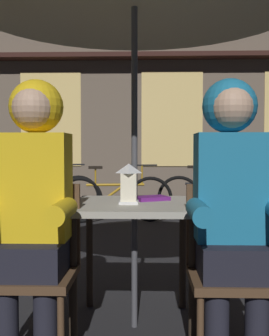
{
  "coord_description": "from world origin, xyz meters",
  "views": [
    {
      "loc": [
        0.07,
        -2.41,
        1.05
      ],
      "look_at": [
        0.0,
        0.02,
        0.94
      ],
      "focal_mm": 44.21,
      "sensor_mm": 36.0,
      "label": 1
    }
  ],
  "objects_px": {
    "bicycle_third": "(115,198)",
    "chair_right": "(229,263)",
    "person_left_hooded": "(33,192)",
    "bicycle_fourth": "(214,198)",
    "cafe_table": "(134,220)",
    "lantern": "(129,183)",
    "person_right_hooded": "(232,192)",
    "bicycle_second": "(44,196)",
    "chair_left": "(37,261)",
    "book": "(151,198)"
  },
  "relations": [
    {
      "from": "bicycle_third",
      "to": "chair_right",
      "type": "bearing_deg",
      "value": -77.42
    },
    {
      "from": "person_left_hooded",
      "to": "bicycle_fourth",
      "type": "height_order",
      "value": "person_left_hooded"
    },
    {
      "from": "cafe_table",
      "to": "lantern",
      "type": "relative_size",
      "value": 3.2
    },
    {
      "from": "person_right_hooded",
      "to": "bicycle_second",
      "type": "xyz_separation_m",
      "value": [
        -1.96,
        4.15,
        -0.5
      ]
    },
    {
      "from": "chair_right",
      "to": "bicycle_second",
      "type": "xyz_separation_m",
      "value": [
        -1.96,
        4.09,
        -0.14
      ]
    },
    {
      "from": "chair_left",
      "to": "book",
      "type": "xyz_separation_m",
      "value": [
        0.58,
        0.49,
        0.26
      ]
    },
    {
      "from": "cafe_table",
      "to": "bicycle_third",
      "type": "distance_m",
      "value": 3.55
    },
    {
      "from": "book",
      "to": "cafe_table",
      "type": "bearing_deg",
      "value": -154.64
    },
    {
      "from": "chair_right",
      "to": "bicycle_second",
      "type": "bearing_deg",
      "value": 115.58
    },
    {
      "from": "cafe_table",
      "to": "bicycle_third",
      "type": "relative_size",
      "value": 0.44
    },
    {
      "from": "bicycle_fourth",
      "to": "book",
      "type": "height_order",
      "value": "bicycle_fourth"
    },
    {
      "from": "lantern",
      "to": "bicycle_third",
      "type": "height_order",
      "value": "lantern"
    },
    {
      "from": "person_left_hooded",
      "to": "bicycle_fourth",
      "type": "distance_m",
      "value": 4.4
    },
    {
      "from": "person_left_hooded",
      "to": "bicycle_second",
      "type": "distance_m",
      "value": 4.29
    },
    {
      "from": "bicycle_third",
      "to": "bicycle_fourth",
      "type": "xyz_separation_m",
      "value": [
        1.44,
        0.15,
        0.0
      ]
    },
    {
      "from": "lantern",
      "to": "book",
      "type": "height_order",
      "value": "lantern"
    },
    {
      "from": "person_left_hooded",
      "to": "bicycle_third",
      "type": "relative_size",
      "value": 0.84
    },
    {
      "from": "chair_left",
      "to": "person_left_hooded",
      "type": "distance_m",
      "value": 0.36
    },
    {
      "from": "cafe_table",
      "to": "bicycle_second",
      "type": "relative_size",
      "value": 0.45
    },
    {
      "from": "chair_left",
      "to": "person_right_hooded",
      "type": "height_order",
      "value": "person_right_hooded"
    },
    {
      "from": "chair_right",
      "to": "person_right_hooded",
      "type": "distance_m",
      "value": 0.36
    },
    {
      "from": "chair_left",
      "to": "person_right_hooded",
      "type": "relative_size",
      "value": 0.62
    },
    {
      "from": "lantern",
      "to": "book",
      "type": "xyz_separation_m",
      "value": [
        0.13,
        0.17,
        -0.11
      ]
    },
    {
      "from": "bicycle_second",
      "to": "bicycle_fourth",
      "type": "relative_size",
      "value": 1.0
    },
    {
      "from": "cafe_table",
      "to": "chair_left",
      "type": "bearing_deg",
      "value": -142.45
    },
    {
      "from": "person_left_hooded",
      "to": "bicycle_second",
      "type": "bearing_deg",
      "value": 103.53
    },
    {
      "from": "lantern",
      "to": "chair_left",
      "type": "distance_m",
      "value": 0.66
    },
    {
      "from": "lantern",
      "to": "chair_right",
      "type": "distance_m",
      "value": 0.71
    },
    {
      "from": "bicycle_third",
      "to": "bicycle_fourth",
      "type": "relative_size",
      "value": 1.01
    },
    {
      "from": "bicycle_third",
      "to": "cafe_table",
      "type": "bearing_deg",
      "value": -83.72
    },
    {
      "from": "chair_right",
      "to": "chair_left",
      "type": "bearing_deg",
      "value": 180.0
    },
    {
      "from": "person_right_hooded",
      "to": "book",
      "type": "relative_size",
      "value": 7.0
    },
    {
      "from": "chair_right",
      "to": "person_right_hooded",
      "type": "xyz_separation_m",
      "value": [
        0.0,
        -0.06,
        0.36
      ]
    },
    {
      "from": "lantern",
      "to": "chair_right",
      "type": "relative_size",
      "value": 0.27
    },
    {
      "from": "person_left_hooded",
      "to": "person_right_hooded",
      "type": "relative_size",
      "value": 1.0
    },
    {
      "from": "lantern",
      "to": "chair_right",
      "type": "height_order",
      "value": "lantern"
    },
    {
      "from": "lantern",
      "to": "bicycle_third",
      "type": "relative_size",
      "value": 0.14
    },
    {
      "from": "chair_right",
      "to": "person_left_hooded",
      "type": "bearing_deg",
      "value": -176.61
    },
    {
      "from": "cafe_table",
      "to": "person_right_hooded",
      "type": "height_order",
      "value": "person_right_hooded"
    },
    {
      "from": "person_left_hooded",
      "to": "book",
      "type": "relative_size",
      "value": 7.0
    },
    {
      "from": "chair_left",
      "to": "bicycle_third",
      "type": "distance_m",
      "value": 3.89
    },
    {
      "from": "book",
      "to": "person_left_hooded",
      "type": "bearing_deg",
      "value": -161.95
    },
    {
      "from": "chair_right",
      "to": "bicycle_second",
      "type": "distance_m",
      "value": 4.54
    },
    {
      "from": "bicycle_fourth",
      "to": "book",
      "type": "bearing_deg",
      "value": -105.02
    },
    {
      "from": "bicycle_third",
      "to": "book",
      "type": "xyz_separation_m",
      "value": [
        0.49,
        -3.39,
        0.41
      ]
    },
    {
      "from": "cafe_table",
      "to": "person_right_hooded",
      "type": "bearing_deg",
      "value": -41.57
    },
    {
      "from": "bicycle_fourth",
      "to": "bicycle_third",
      "type": "bearing_deg",
      "value": -174.0
    },
    {
      "from": "chair_left",
      "to": "chair_right",
      "type": "bearing_deg",
      "value": 0.0
    },
    {
      "from": "chair_left",
      "to": "cafe_table",
      "type": "bearing_deg",
      "value": 37.55
    },
    {
      "from": "lantern",
      "to": "chair_left",
      "type": "xyz_separation_m",
      "value": [
        -0.45,
        -0.32,
        -0.37
      ]
    }
  ]
}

